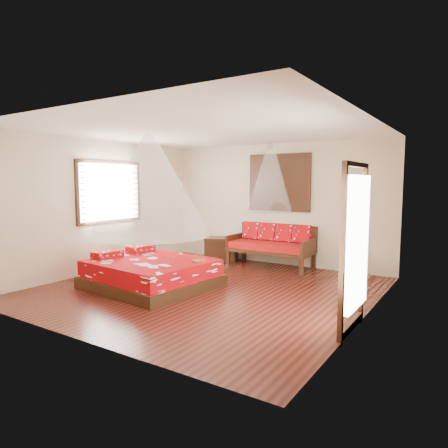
{
  "coord_description": "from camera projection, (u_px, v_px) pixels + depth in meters",
  "views": [
    {
      "loc": [
        4.07,
        -5.72,
        1.91
      ],
      "look_at": [
        0.12,
        0.37,
        1.15
      ],
      "focal_mm": 32.0,
      "sensor_mm": 36.0,
      "label": 1
    }
  ],
  "objects": [
    {
      "name": "daybed",
      "position": [
        272.0,
        244.0,
        9.05
      ],
      "size": [
        1.91,
        0.85,
        0.97
      ],
      "color": "black",
      "rests_on": "floor"
    },
    {
      "name": "wine_tray",
      "position": [
        198.0,
        259.0,
        7.1
      ],
      "size": [
        0.24,
        0.24,
        0.2
      ],
      "rotation": [
        0.0,
        0.0,
        0.4
      ],
      "color": "brown",
      "rests_on": "bed"
    },
    {
      "name": "window_left",
      "position": [
        110.0,
        192.0,
        8.63
      ],
      "size": [
        0.1,
        1.74,
        1.34
      ],
      "color": "black",
      "rests_on": "wall_left"
    },
    {
      "name": "shutter_panel",
      "position": [
        279.0,
        183.0,
        9.18
      ],
      "size": [
        1.52,
        0.06,
        1.32
      ],
      "color": "black",
      "rests_on": "wall_back"
    },
    {
      "name": "bed",
      "position": [
        151.0,
        273.0,
        7.31
      ],
      "size": [
        2.24,
        2.06,
        0.64
      ],
      "rotation": [
        0.0,
        0.0,
        -0.1
      ],
      "color": "black",
      "rests_on": "floor"
    },
    {
      "name": "mosquito_net_daybed",
      "position": [
        270.0,
        178.0,
        8.78
      ],
      "size": [
        1.0,
        1.0,
        1.5
      ],
      "primitive_type": "cone",
      "color": "white",
      "rests_on": "ceiling"
    },
    {
      "name": "mosquito_net_main",
      "position": [
        150.0,
        186.0,
        7.13
      ],
      "size": [
        2.19,
        2.19,
        1.8
      ],
      "primitive_type": "cone",
      "color": "white",
      "rests_on": "ceiling"
    },
    {
      "name": "room",
      "position": [
        207.0,
        211.0,
        7.03
      ],
      "size": [
        5.54,
        5.54,
        2.84
      ],
      "color": "black",
      "rests_on": "ground"
    },
    {
      "name": "glazed_door",
      "position": [
        353.0,
        248.0,
        5.09
      ],
      "size": [
        0.08,
        1.02,
        2.16
      ],
      "color": "black",
      "rests_on": "floor"
    },
    {
      "name": "storage_chest",
      "position": [
        222.0,
        248.0,
        9.89
      ],
      "size": [
        0.95,
        0.82,
        0.55
      ],
      "rotation": [
        0.0,
        0.0,
        0.35
      ],
      "color": "black",
      "rests_on": "floor"
    }
  ]
}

